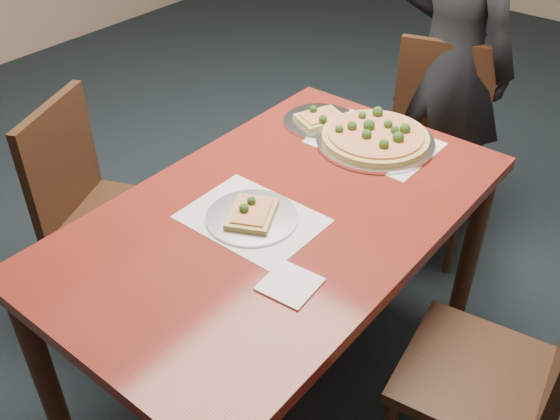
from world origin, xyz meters
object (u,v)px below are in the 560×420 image
Objects in this scene: chair_left at (96,203)px; slice_plate_near at (252,215)px; chair_right at (510,373)px; dining_table at (280,233)px; chair_far at (433,137)px; diner at (451,60)px; slice_plate_far at (320,120)px; pizza_pan at (375,137)px.

chair_left is 0.77m from slice_plate_near.
slice_plate_near is at bearing -88.10° from chair_right.
slice_plate_near is at bearing -113.41° from dining_table.
chair_right is at bearing -70.14° from chair_far.
chair_right is 0.86m from slice_plate_near.
chair_left is (-0.76, -0.16, -0.14)m from dining_table.
chair_far is 3.25× the size of slice_plate_near.
chair_far is 1.29m from chair_right.
dining_table is 0.79m from chair_left.
chair_far is 1.20m from slice_plate_near.
dining_table is 1.65× the size of chair_left.
chair_left is (-0.75, -1.25, 0.00)m from chair_far.
dining_table is at bearing -106.71° from chair_far.
dining_table is at bearing 66.59° from slice_plate_near.
chair_far reaches higher than slice_plate_near.
chair_left is 0.57× the size of diner.
diner is at bearing 90.96° from slice_plate_near.
chair_right is 3.25× the size of slice_plate_far.
pizza_pan reaches higher than dining_table.
diner is (0.70, 1.42, 0.29)m from chair_left.
chair_left and chair_right have the same top height.
diner is at bearing 92.75° from dining_table.
dining_table is 0.94× the size of diner.
slice_plate_near is (0.02, -1.35, -0.04)m from diner.
slice_plate_far reaches higher than dining_table.
chair_right is 0.93m from pizza_pan.
pizza_pan is at bearing 88.74° from dining_table.
pizza_pan is 1.52× the size of slice_plate_near.
chair_far is at bearing -151.39° from chair_right.
chair_far reaches higher than dining_table.
dining_table is 1.10m from chair_far.
chair_left is at bearing -127.76° from slice_plate_far.
diner is 1.35m from slice_plate_near.
diner is at bearing 95.67° from pizza_pan.
chair_left is at bearing 71.27° from diner.
slice_plate_far is (-0.19, 0.62, -0.00)m from slice_plate_near.
slice_plate_near is at bearing -108.72° from chair_left.
chair_far is at bearing 114.38° from diner.
slice_plate_near is at bearing -94.60° from pizza_pan.
slice_plate_far is (-0.17, -0.73, -0.04)m from diner.
slice_plate_far is (-0.23, 0.53, 0.10)m from dining_table.
pizza_pan is 0.24m from slice_plate_far.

